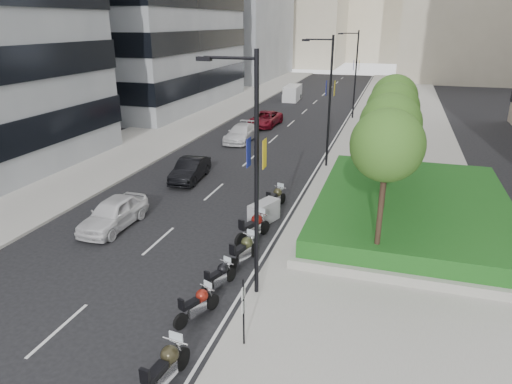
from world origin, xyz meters
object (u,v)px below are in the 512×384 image
at_px(motorcycle_2, 219,276).
at_px(car_a, 113,213).
at_px(lamp_post_0, 252,168).
at_px(car_b, 190,170).
at_px(motorcycle_5, 264,212).
at_px(car_c, 241,133).
at_px(motorcycle_4, 253,227).
at_px(motorcycle_0, 165,369).
at_px(lamp_post_2, 354,71).
at_px(motorcycle_3, 244,251).
at_px(motorcycle_1, 198,304).
at_px(motorcycle_6, 275,198).
at_px(parking_sign, 244,309).
at_px(car_d, 265,119).
at_px(lamp_post_1, 328,96).
at_px(delivery_van, 292,94).

xyz_separation_m(motorcycle_2, car_a, (-7.17, 3.74, 0.23)).
relative_size(lamp_post_0, car_b, 2.07).
xyz_separation_m(motorcycle_2, motorcycle_5, (-0.09, 6.52, 0.03)).
bearing_deg(motorcycle_5, car_b, 72.77).
bearing_deg(car_c, motorcycle_4, -69.54).
xyz_separation_m(lamp_post_0, motorcycle_0, (-0.91, -5.28, -4.41)).
relative_size(lamp_post_2, motorcycle_5, 4.49).
bearing_deg(car_a, motorcycle_3, -12.07).
bearing_deg(motorcycle_4, motorcycle_0, -155.26).
bearing_deg(lamp_post_0, motorcycle_1, -124.42).
height_order(lamp_post_0, motorcycle_0, lamp_post_0).
height_order(motorcycle_5, motorcycle_6, motorcycle_5).
height_order(parking_sign, motorcycle_4, parking_sign).
bearing_deg(motorcycle_5, lamp_post_0, -146.82).
bearing_deg(motorcycle_0, car_d, 18.30).
height_order(lamp_post_2, motorcycle_2, lamp_post_2).
xyz_separation_m(lamp_post_1, motorcycle_2, (-1.35, -17.01, -4.54)).
height_order(parking_sign, motorcycle_2, parking_sign).
relative_size(motorcycle_0, motorcycle_4, 1.06).
relative_size(motorcycle_1, motorcycle_3, 0.86).
bearing_deg(lamp_post_1, car_a, -122.72).
bearing_deg(motorcycle_1, delivery_van, 32.16).
bearing_deg(lamp_post_2, parking_sign, -89.01).
bearing_deg(lamp_post_0, delivery_van, 100.99).
bearing_deg(car_a, parking_sign, -36.02).
relative_size(lamp_post_0, delivery_van, 1.93).
height_order(motorcycle_1, car_a, car_a).
height_order(motorcycle_2, delivery_van, delivery_van).
distance_m(lamp_post_2, motorcycle_1, 37.31).
bearing_deg(lamp_post_2, car_b, -108.76).
distance_m(car_d, delivery_van, 16.15).
bearing_deg(lamp_post_0, motorcycle_0, -99.76).
bearing_deg(lamp_post_2, motorcycle_6, -92.99).
xyz_separation_m(lamp_post_0, motorcycle_3, (-1.06, 2.11, -4.44)).
xyz_separation_m(car_a, car_b, (0.57, 7.86, -0.05)).
distance_m(lamp_post_2, car_b, 25.09).
relative_size(car_a, car_c, 0.90).
distance_m(motorcycle_1, car_c, 25.38).
xyz_separation_m(motorcycle_3, car_d, (-6.77, 26.92, 0.10)).
distance_m(motorcycle_3, motorcycle_4, 2.32).
xyz_separation_m(motorcycle_3, motorcycle_4, (-0.29, 2.30, 0.04)).
relative_size(motorcycle_0, car_d, 0.48).
bearing_deg(motorcycle_3, car_d, 30.08).
height_order(motorcycle_4, delivery_van, delivery_van).
bearing_deg(motorcycle_3, motorcycle_2, -171.80).
relative_size(parking_sign, delivery_van, 0.54).
xyz_separation_m(motorcycle_1, motorcycle_2, (0.02, 2.00, -0.03)).
distance_m(motorcycle_4, car_d, 25.45).
bearing_deg(car_b, car_c, 86.08).
xyz_separation_m(lamp_post_1, motorcycle_0, (-0.91, -22.28, -4.41)).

